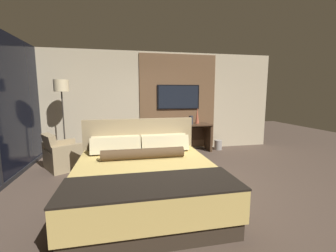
# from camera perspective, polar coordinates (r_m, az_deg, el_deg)

# --- Properties ---
(ground_plane) EXTENTS (16.00, 16.00, 0.00)m
(ground_plane) POSITION_cam_1_polar(r_m,az_deg,el_deg) (4.25, 1.55, -14.58)
(ground_plane) COLOR #4C3D33
(wall_back_tv_panel) EXTENTS (7.20, 0.09, 2.80)m
(wall_back_tv_panel) POSITION_cam_1_polar(r_m,az_deg,el_deg) (6.48, -2.88, 6.07)
(wall_back_tv_panel) COLOR #BCAD8E
(wall_back_tv_panel) RESTS_ON ground_plane
(bed) EXTENTS (2.08, 2.26, 1.17)m
(bed) POSITION_cam_1_polar(r_m,az_deg,el_deg) (3.53, -5.83, -13.25)
(bed) COLOR #33281E
(bed) RESTS_ON ground_plane
(desk) EXTENTS (1.73, 0.55, 0.79)m
(desk) POSITION_cam_1_polar(r_m,az_deg,el_deg) (6.41, 3.11, -1.79)
(desk) COLOR #422D1E
(desk) RESTS_ON ground_plane
(tv) EXTENTS (1.24, 0.04, 0.70)m
(tv) POSITION_cam_1_polar(r_m,az_deg,el_deg) (6.53, 2.67, 7.36)
(tv) COLOR black
(desk_chair) EXTENTS (0.61, 0.61, 0.88)m
(desk_chair) POSITION_cam_1_polar(r_m,az_deg,el_deg) (5.72, 1.87, -3.14)
(desk_chair) COLOR brown
(desk_chair) RESTS_ON ground_plane
(armchair_by_window) EXTENTS (0.99, 1.00, 0.81)m
(armchair_by_window) POSITION_cam_1_polar(r_m,az_deg,el_deg) (5.50, -25.01, -6.93)
(armchair_by_window) COLOR #998460
(armchair_by_window) RESTS_ON ground_plane
(floor_lamp) EXTENTS (0.34, 0.34, 1.97)m
(floor_lamp) POSITION_cam_1_polar(r_m,az_deg,el_deg) (5.99, -25.41, 7.67)
(floor_lamp) COLOR #282623
(floor_lamp) RESTS_ON ground_plane
(vase_tall) EXTENTS (0.11, 0.11, 0.45)m
(vase_tall) POSITION_cam_1_polar(r_m,az_deg,el_deg) (6.55, 7.45, 2.63)
(vase_tall) COLOR #B2563D
(vase_tall) RESTS_ON desk
(vase_short) EXTENTS (0.12, 0.12, 0.24)m
(vase_short) POSITION_cam_1_polar(r_m,az_deg,el_deg) (6.34, 5.87, 1.52)
(vase_short) COLOR #333338
(vase_short) RESTS_ON desk
(book) EXTENTS (0.24, 0.18, 0.03)m
(book) POSITION_cam_1_polar(r_m,az_deg,el_deg) (6.30, 2.26, 0.55)
(book) COLOR maroon
(book) RESTS_ON desk
(waste_bin) EXTENTS (0.22, 0.22, 0.28)m
(waste_bin) POSITION_cam_1_polar(r_m,az_deg,el_deg) (6.83, 12.61, -4.69)
(waste_bin) COLOR gray
(waste_bin) RESTS_ON ground_plane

